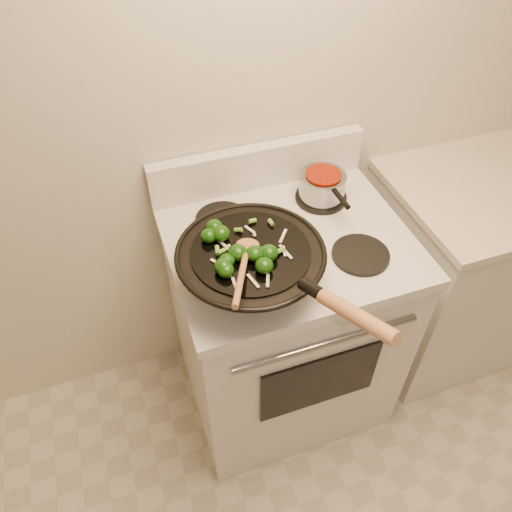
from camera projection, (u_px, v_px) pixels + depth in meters
name	position (u px, v px, depth m)	size (l,w,h in m)	color
stove	(283.00, 322.00, 1.93)	(0.78, 0.67, 1.08)	silver
counter_unit	(470.00, 266.00, 2.17)	(0.83, 0.62, 0.91)	silver
wok	(252.00, 266.00, 1.41)	(0.42, 0.68, 0.26)	black
stirfry	(238.00, 251.00, 1.35)	(0.25, 0.27, 0.05)	#103708
wooden_spoon	(244.00, 260.00, 1.31)	(0.16, 0.29, 0.08)	#99613C
saucepan	(322.00, 185.00, 1.71)	(0.16, 0.26, 0.09)	gray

